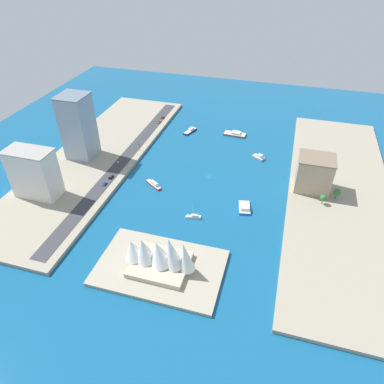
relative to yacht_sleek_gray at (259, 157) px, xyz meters
name	(u,v)px	position (x,y,z in m)	size (l,w,h in m)	color
ground_plane	(209,175)	(33.37, 34.91, -1.43)	(440.00, 440.00, 0.00)	#145684
quay_west	(340,194)	(-61.52, 34.91, -0.18)	(70.00, 240.00, 2.49)	#9E937F
quay_east	(98,156)	(128.26, 34.91, -0.18)	(70.00, 240.00, 2.49)	#9E937F
peninsula_point	(160,267)	(36.87, 132.93, -0.43)	(69.23, 44.43, 2.00)	#A89E89
road_strip	(124,159)	(103.84, 34.91, 1.14)	(10.44, 228.00, 0.15)	#38383D
yacht_sleek_gray	(259,157)	(0.00, 0.00, 0.00)	(11.63, 9.47, 4.24)	#999EA3
sailboat_small_white	(193,216)	(31.03, 86.36, -0.38)	(10.80, 4.44, 11.63)	white
tugboat_red	(154,184)	(68.92, 60.04, -0.10)	(14.95, 11.37, 3.75)	red
catamaran_blue	(245,208)	(0.51, 68.27, -0.10)	(10.28, 15.79, 3.69)	blue
barge_flat_brown	(235,134)	(26.19, -35.73, -0.22)	(21.36, 9.29, 3.35)	brown
patrol_launch_navy	(190,131)	(67.51, -30.44, -0.31)	(9.58, 16.92, 3.32)	#1E284C
apartment_midrise_tan	(314,173)	(-41.54, 34.22, 13.63)	(24.48, 20.90, 25.08)	tan
tower_tall_glass	(78,127)	(138.48, 38.32, 26.55)	(21.41, 22.20, 50.92)	#8C9EB2
hotel_broad_white	(34,173)	(140.15, 94.42, 18.44)	(31.27, 16.79, 34.70)	silver
taxi_yellow_cab	(159,122)	(100.65, -36.21, 2.00)	(2.11, 5.11, 1.62)	black
suv_black	(111,177)	(101.74, 62.65, 1.97)	(2.07, 5.05, 1.54)	black
sedan_silver	(119,161)	(105.79, 40.19, 1.92)	(2.11, 5.23, 1.41)	black
pickup_red	(163,117)	(100.64, -46.32, 2.03)	(2.16, 4.61, 1.69)	black
hatchback_blue	(105,184)	(102.14, 71.87, 1.94)	(1.95, 4.34, 1.47)	black
traffic_light_waterfront	(139,146)	(97.39, 18.79, 5.40)	(0.36, 0.36, 6.50)	black
opera_landmark	(158,255)	(37.75, 132.93, 9.27)	(41.94, 25.79, 23.32)	#BCAD93
park_tree_cluster	(322,187)	(-48.42, 39.30, 6.42)	(19.23, 21.16, 8.87)	brown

